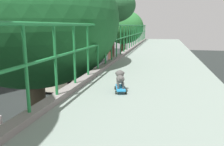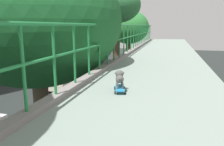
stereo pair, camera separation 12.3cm
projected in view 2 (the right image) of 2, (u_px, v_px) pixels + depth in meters
The scene contains 9 objects.
overpass_deck at pixel (139, 135), 3.05m from camera, with size 2.93×36.65×0.51m.
green_railing at pixel (42, 88), 3.29m from camera, with size 0.20×34.81×1.23m.
car_red_taxi_fifth at pixel (58, 113), 14.93m from camera, with size 1.83×4.36×1.51m.
city_bus at pixel (75, 63), 26.26m from camera, with size 2.67×11.56×3.56m.
roadside_tree_mid at pixel (36, 22), 7.13m from camera, with size 5.35×5.35×8.45m.
roadside_tree_far at pixel (116, 8), 17.28m from camera, with size 3.71×3.71×9.07m.
roadside_tree_farthest at pixel (129, 28), 22.54m from camera, with size 3.95×3.95×7.74m.
toy_skateboard at pixel (120, 88), 4.15m from camera, with size 0.28×0.47×0.09m.
small_dog at pixel (120, 77), 4.14m from camera, with size 0.22×0.39×0.29m.
Camera 2 is at (1.51, -2.82, 6.23)m, focal length 36.73 mm.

